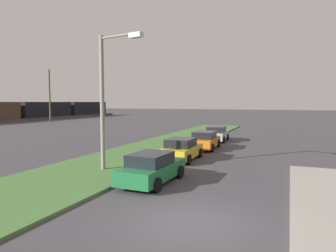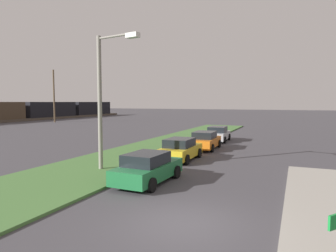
# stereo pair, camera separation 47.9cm
# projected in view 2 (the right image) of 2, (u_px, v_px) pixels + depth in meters

# --- Properties ---
(ground) EXTENTS (300.00, 300.00, 0.00)m
(ground) POSITION_uv_depth(u_px,v_px,m) (183.00, 224.00, 9.75)
(ground) COLOR #423F44
(grass_median) EXTENTS (60.00, 6.00, 0.12)m
(grass_median) POSITION_uv_depth(u_px,v_px,m) (133.00, 155.00, 21.86)
(grass_median) COLOR #477238
(grass_median) RESTS_ON ground
(parked_car_green) EXTENTS (4.36, 2.14, 1.47)m
(parked_car_green) POSITION_uv_depth(u_px,v_px,m) (148.00, 168.00, 14.63)
(parked_car_green) COLOR #1E6B38
(parked_car_green) RESTS_ON ground
(parked_car_yellow) EXTENTS (4.32, 2.06, 1.47)m
(parked_car_yellow) POSITION_uv_depth(u_px,v_px,m) (180.00, 149.00, 20.37)
(parked_car_yellow) COLOR gold
(parked_car_yellow) RESTS_ON ground
(parked_car_orange) EXTENTS (4.36, 2.14, 1.47)m
(parked_car_orange) POSITION_uv_depth(u_px,v_px,m) (205.00, 141.00, 25.09)
(parked_car_orange) COLOR orange
(parked_car_orange) RESTS_ON ground
(parked_car_silver) EXTENTS (4.38, 2.18, 1.47)m
(parked_car_silver) POSITION_uv_depth(u_px,v_px,m) (218.00, 134.00, 30.16)
(parked_car_silver) COLOR #B2B5BA
(parked_car_silver) RESTS_ON ground
(streetlight) EXTENTS (0.77, 2.86, 7.50)m
(streetlight) POSITION_uv_depth(u_px,v_px,m) (104.00, 93.00, 16.70)
(streetlight) COLOR gray
(streetlight) RESTS_ON ground
(distant_utility_pole) EXTENTS (0.30, 0.30, 10.00)m
(distant_utility_pole) POSITION_uv_depth(u_px,v_px,m) (54.00, 96.00, 58.03)
(distant_utility_pole) COLOR brown
(distant_utility_pole) RESTS_ON ground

